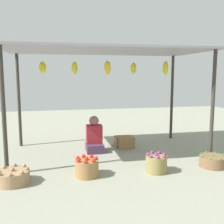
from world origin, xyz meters
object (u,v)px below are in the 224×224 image
vendor_person (94,138)px  basket_green_chilies (213,161)px  basket_purple_onions (156,164)px  basket_potatoes (13,177)px  wooden_crate_near_vendor (125,142)px  wooden_crate_stacked_rear (123,141)px  basket_red_tomatoes (87,168)px

vendor_person → basket_green_chilies: size_ratio=1.64×
basket_purple_onions → basket_green_chilies: 1.11m
basket_green_chilies → basket_potatoes: bearing=-179.2°
basket_green_chilies → wooden_crate_near_vendor: size_ratio=1.30×
wooden_crate_near_vendor → wooden_crate_stacked_rear: (-0.03, 0.13, -0.01)m
vendor_person → wooden_crate_stacked_rear: (0.71, 0.29, -0.19)m
basket_purple_onions → wooden_crate_near_vendor: 1.62m
basket_potatoes → basket_purple_onions: basket_purple_onions is taller
vendor_person → basket_purple_onions: 1.70m
basket_potatoes → basket_purple_onions: 2.34m
wooden_crate_near_vendor → vendor_person: bearing=-168.2°
basket_red_tomatoes → wooden_crate_stacked_rear: 1.97m
vendor_person → basket_purple_onions: vendor_person is taller
basket_green_chilies → wooden_crate_near_vendor: 1.99m
vendor_person → wooden_crate_stacked_rear: size_ratio=2.21×
basket_red_tomatoes → basket_green_chilies: bearing=-0.3°
basket_red_tomatoes → vendor_person: bearing=76.9°
basket_purple_onions → wooden_crate_stacked_rear: size_ratio=1.03×
basket_red_tomatoes → wooden_crate_stacked_rear: basket_red_tomatoes is taller
wooden_crate_stacked_rear → wooden_crate_near_vendor: bearing=-77.7°
basket_purple_onions → basket_green_chilies: size_ratio=0.76×
vendor_person → basket_potatoes: (-1.47, -1.46, -0.19)m
basket_green_chilies → wooden_crate_stacked_rear: 2.11m
wooden_crate_near_vendor → wooden_crate_stacked_rear: 0.14m
vendor_person → basket_purple_onions: bearing=-59.2°
vendor_person → basket_red_tomatoes: bearing=-103.1°
wooden_crate_stacked_rear → vendor_person: bearing=-158.1°
basket_red_tomatoes → basket_green_chilies: (2.30, -0.01, -0.05)m
basket_potatoes → wooden_crate_near_vendor: size_ratio=1.38×
basket_red_tomatoes → wooden_crate_stacked_rear: bearing=58.4°
basket_red_tomatoes → basket_purple_onions: (1.19, -0.06, 0.00)m
basket_potatoes → wooden_crate_stacked_rear: (2.18, 1.74, 0.01)m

